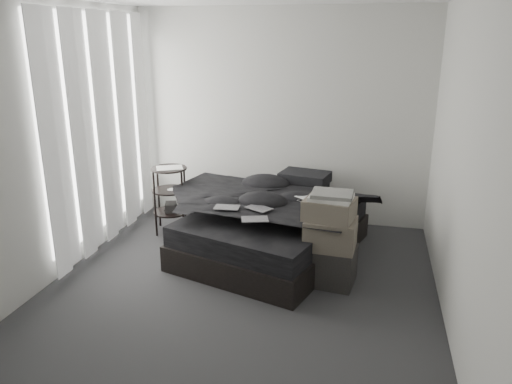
% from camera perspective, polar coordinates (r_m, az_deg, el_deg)
% --- Properties ---
extents(floor, '(3.60, 4.20, 0.01)m').
position_cam_1_polar(floor, '(4.65, -2.32, -11.81)').
color(floor, '#2F2F31').
rests_on(floor, ground).
extents(wall_back, '(3.60, 0.01, 2.60)m').
position_cam_1_polar(wall_back, '(6.17, 2.81, 8.48)').
color(wall_back, silver).
rests_on(wall_back, ground).
extents(wall_front, '(3.60, 0.01, 2.60)m').
position_cam_1_polar(wall_front, '(2.33, -16.82, -8.35)').
color(wall_front, silver).
rests_on(wall_front, ground).
extents(wall_left, '(0.01, 4.20, 2.60)m').
position_cam_1_polar(wall_left, '(4.96, -23.06, 4.77)').
color(wall_left, silver).
rests_on(wall_left, ground).
extents(wall_right, '(0.01, 4.20, 2.60)m').
position_cam_1_polar(wall_right, '(4.08, 22.64, 2.24)').
color(wall_right, silver).
rests_on(wall_right, ground).
extents(window_left, '(0.02, 2.00, 2.30)m').
position_cam_1_polar(window_left, '(5.67, -17.68, 7.35)').
color(window_left, white).
rests_on(window_left, wall_left).
extents(curtain_left, '(0.06, 2.12, 2.48)m').
position_cam_1_polar(curtain_left, '(5.66, -17.18, 6.65)').
color(curtain_left, white).
rests_on(curtain_left, wall_left).
extents(bed, '(2.00, 2.31, 0.27)m').
position_cam_1_polar(bed, '(5.45, 1.91, -5.59)').
color(bed, black).
rests_on(bed, floor).
extents(mattress, '(1.93, 2.24, 0.21)m').
position_cam_1_polar(mattress, '(5.36, 1.93, -3.26)').
color(mattress, black).
rests_on(mattress, bed).
extents(duvet, '(1.88, 2.03, 0.23)m').
position_cam_1_polar(duvet, '(5.25, 1.71, -1.19)').
color(duvet, black).
rests_on(duvet, mattress).
extents(pillow_lower, '(0.68, 0.56, 0.13)m').
position_cam_1_polar(pillow_lower, '(5.97, 5.07, 0.63)').
color(pillow_lower, black).
rests_on(pillow_lower, mattress).
extents(pillow_upper, '(0.62, 0.48, 0.12)m').
position_cam_1_polar(pillow_upper, '(5.89, 5.60, 1.68)').
color(pillow_upper, black).
rests_on(pillow_upper, pillow_lower).
extents(laptop, '(0.37, 0.35, 0.02)m').
position_cam_1_polar(laptop, '(5.14, 5.77, -0.22)').
color(laptop, silver).
rests_on(laptop, duvet).
extents(comic_a, '(0.26, 0.18, 0.01)m').
position_cam_1_polar(comic_a, '(4.95, -3.37, -0.98)').
color(comic_a, black).
rests_on(comic_a, duvet).
extents(comic_b, '(0.29, 0.26, 0.01)m').
position_cam_1_polar(comic_b, '(4.91, 0.32, -1.01)').
color(comic_b, black).
rests_on(comic_b, duvet).
extents(comic_c, '(0.28, 0.23, 0.01)m').
position_cam_1_polar(comic_c, '(4.62, -0.14, -2.17)').
color(comic_c, black).
rests_on(comic_c, duvet).
extents(side_stand, '(0.52, 0.52, 0.78)m').
position_cam_1_polar(side_stand, '(6.04, -9.76, -0.90)').
color(side_stand, black).
rests_on(side_stand, floor).
extents(papers, '(0.37, 0.33, 0.02)m').
position_cam_1_polar(papers, '(5.91, -9.86, 2.71)').
color(papers, white).
rests_on(papers, side_stand).
extents(floor_books, '(0.16, 0.22, 0.14)m').
position_cam_1_polar(floor_books, '(5.99, -8.59, -4.24)').
color(floor_books, black).
rests_on(floor_books, floor).
extents(box_lower, '(0.54, 0.45, 0.37)m').
position_cam_1_polar(box_lower, '(4.86, 8.23, -8.20)').
color(box_lower, black).
rests_on(box_lower, floor).
extents(box_mid, '(0.49, 0.40, 0.28)m').
position_cam_1_polar(box_mid, '(4.71, 8.50, -4.73)').
color(box_mid, '#595246').
rests_on(box_mid, box_lower).
extents(box_upper, '(0.50, 0.43, 0.19)m').
position_cam_1_polar(box_upper, '(4.64, 8.40, -1.94)').
color(box_upper, '#595246').
rests_on(box_upper, box_mid).
extents(art_book_white, '(0.41, 0.35, 0.04)m').
position_cam_1_polar(art_book_white, '(4.60, 8.60, -0.60)').
color(art_book_white, silver).
rests_on(art_book_white, box_upper).
extents(art_book_snake, '(0.37, 0.30, 0.03)m').
position_cam_1_polar(art_book_snake, '(4.58, 8.72, -0.22)').
color(art_book_snake, silver).
rests_on(art_book_snake, art_book_white).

